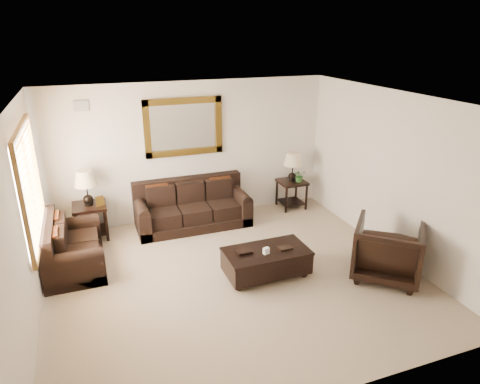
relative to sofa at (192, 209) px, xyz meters
name	(u,v)px	position (x,y,z in m)	size (l,w,h in m)	color
room	(234,196)	(0.13, -2.08, 1.03)	(5.51, 5.01, 2.71)	gray
window	(30,185)	(-2.57, -1.18, 1.23)	(0.07, 1.96, 1.66)	white
mirror	(184,127)	(0.00, 0.39, 1.53)	(1.50, 0.06, 1.10)	#543610
air_vent	(81,106)	(-1.77, 0.40, 2.03)	(0.25, 0.02, 0.18)	#999999
sofa	(192,209)	(0.00, 0.00, 0.00)	(2.15, 0.93, 0.88)	black
loveseat	(70,250)	(-2.21, -0.91, -0.01)	(0.88, 1.49, 0.84)	black
end_table_left	(88,195)	(-1.86, 0.09, 0.52)	(0.59, 0.59, 1.29)	black
end_table_right	(292,172)	(2.20, 0.11, 0.46)	(0.55, 0.55, 1.20)	black
coffee_table	(266,260)	(0.61, -2.20, -0.05)	(1.30, 0.71, 0.55)	black
armchair	(388,247)	(2.33, -2.86, 0.18)	(0.96, 0.90, 0.99)	black
potted_plant	(299,177)	(2.32, 0.01, 0.38)	(0.24, 0.27, 0.21)	#2C5D20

